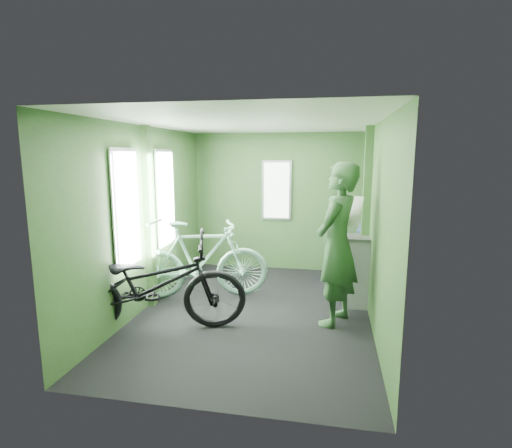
% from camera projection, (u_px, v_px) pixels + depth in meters
% --- Properties ---
extents(room, '(4.00, 4.02, 2.31)m').
position_uv_depth(room, '(252.00, 197.00, 4.80)').
color(room, black).
rests_on(room, ground).
extents(bicycle_black, '(2.22, 1.40, 1.17)m').
position_uv_depth(bicycle_black, '(154.00, 331.00, 4.46)').
color(bicycle_black, black).
rests_on(bicycle_black, ground).
extents(bicycle_mint, '(1.95, 1.19, 1.17)m').
position_uv_depth(bicycle_mint, '(202.00, 299.00, 5.45)').
color(bicycle_mint, '#8ACAAC').
rests_on(bicycle_mint, ground).
extents(passenger, '(0.68, 0.82, 1.87)m').
position_uv_depth(passenger, '(337.00, 245.00, 4.53)').
color(passenger, '#294A28').
rests_on(passenger, ground).
extents(waste_box, '(0.27, 0.38, 0.91)m').
position_uv_depth(waste_box, '(357.00, 271.00, 5.16)').
color(waste_box, slate).
rests_on(waste_box, ground).
extents(bench_seat, '(0.52, 0.87, 0.89)m').
position_uv_depth(bench_seat, '(345.00, 265.00, 6.15)').
color(bench_seat, navy).
rests_on(bench_seat, ground).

